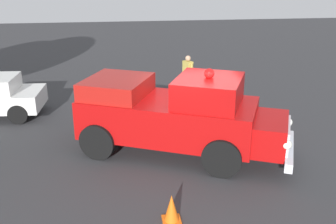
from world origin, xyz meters
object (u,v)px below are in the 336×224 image
vintage_fire_truck (176,114)px  lawn_chair_near_truck (143,98)px  spectator_seated (145,96)px  traffic_cone (172,209)px  spectator_standing (188,72)px

vintage_fire_truck → lawn_chair_near_truck: bearing=-78.6°
vintage_fire_truck → spectator_seated: size_ratio=4.89×
spectator_seated → traffic_cone: (-0.02, 6.62, -0.39)m
vintage_fire_truck → traffic_cone: size_ratio=9.94×
spectator_standing → traffic_cone: bearing=77.6°
spectator_standing → traffic_cone: 9.01m
vintage_fire_truck → spectator_standing: bearing=-103.8°
lawn_chair_near_truck → traffic_cone: lawn_chair_near_truck is taller
vintage_fire_truck → traffic_cone: (0.59, 3.31, -0.89)m
lawn_chair_near_truck → traffic_cone: (-0.09, 6.72, -0.28)m
spectator_seated → traffic_cone: 6.63m
vintage_fire_truck → spectator_seated: vintage_fire_truck is taller
traffic_cone → lawn_chair_near_truck: bearing=-89.2°
spectator_seated → lawn_chair_near_truck: bearing=-54.1°
spectator_standing → traffic_cone: size_ratio=2.64×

